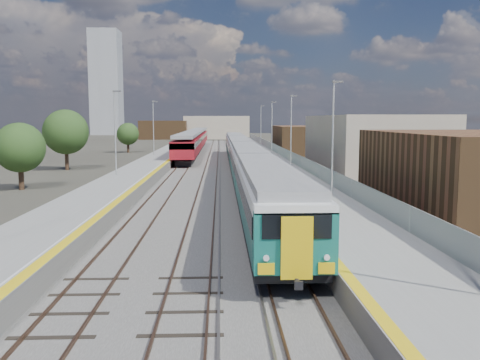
{
  "coord_description": "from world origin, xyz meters",
  "views": [
    {
      "loc": [
        -0.88,
        -11.55,
        5.96
      ],
      "look_at": [
        0.34,
        19.85,
        2.2
      ],
      "focal_mm": 38.0,
      "sensor_mm": 36.0,
      "label": 1
    }
  ],
  "objects": [
    {
      "name": "ground",
      "position": [
        0.0,
        50.0,
        0.0
      ],
      "size": [
        320.0,
        320.0,
        0.0
      ],
      "primitive_type": "plane",
      "color": "#47443A",
      "rests_on": "ground"
    },
    {
      "name": "tree_b",
      "position": [
        -19.01,
        48.96,
        4.49
      ],
      "size": [
        5.26,
        5.26,
        7.13
      ],
      "color": "#382619",
      "rests_on": "ground"
    },
    {
      "name": "ballast_bed",
      "position": [
        -2.25,
        52.5,
        0.03
      ],
      "size": [
        10.5,
        155.0,
        0.06
      ],
      "primitive_type": "cube",
      "color": "#565451",
      "rests_on": "ground"
    },
    {
      "name": "tree_a",
      "position": [
        -17.82,
        31.97,
        3.59
      ],
      "size": [
        4.21,
        4.21,
        5.7
      ],
      "color": "#382619",
      "rests_on": "ground"
    },
    {
      "name": "tracks",
      "position": [
        -1.65,
        54.18,
        0.11
      ],
      "size": [
        8.96,
        160.0,
        0.17
      ],
      "color": "#4C3323",
      "rests_on": "ground"
    },
    {
      "name": "green_train",
      "position": [
        1.5,
        42.26,
        2.13
      ],
      "size": [
        2.75,
        76.71,
        3.03
      ],
      "color": "black",
      "rests_on": "ground"
    },
    {
      "name": "platform_right",
      "position": [
        5.28,
        52.49,
        0.54
      ],
      "size": [
        4.7,
        155.0,
        8.52
      ],
      "color": "slate",
      "rests_on": "ground"
    },
    {
      "name": "buildings",
      "position": [
        -18.12,
        138.6,
        10.7
      ],
      "size": [
        72.0,
        185.5,
        40.0
      ],
      "color": "brown",
      "rests_on": "ground"
    },
    {
      "name": "platform_left",
      "position": [
        -9.05,
        52.49,
        0.52
      ],
      "size": [
        4.3,
        155.0,
        8.52
      ],
      "color": "slate",
      "rests_on": "ground"
    },
    {
      "name": "tree_c",
      "position": [
        -17.51,
        80.74,
        3.36
      ],
      "size": [
        3.95,
        3.95,
        5.35
      ],
      "color": "#382619",
      "rests_on": "ground"
    },
    {
      "name": "tree_d",
      "position": [
        21.16,
        71.54,
        3.63
      ],
      "size": [
        4.26,
        4.26,
        5.77
      ],
      "color": "#382619",
      "rests_on": "ground"
    },
    {
      "name": "red_train",
      "position": [
        -5.5,
        80.37,
        2.28
      ],
      "size": [
        3.06,
        61.97,
        3.86
      ],
      "color": "black",
      "rests_on": "ground"
    }
  ]
}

